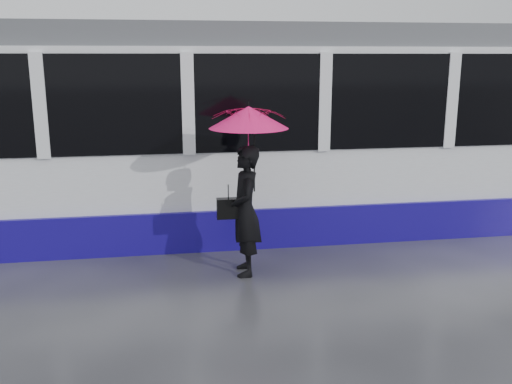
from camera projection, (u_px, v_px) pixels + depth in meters
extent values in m
plane|color=#27272C|center=(167.00, 286.00, 7.28)|extent=(90.00, 90.00, 0.00)
cube|color=#3F3D38|center=(166.00, 242.00, 8.98)|extent=(34.00, 0.07, 0.02)
cube|color=#3F3D38|center=(165.00, 217.00, 10.36)|extent=(34.00, 0.07, 0.02)
cube|color=white|center=(216.00, 139.00, 9.46)|extent=(24.00, 2.40, 2.95)
cube|color=#180B7F|center=(217.00, 209.00, 9.74)|extent=(24.00, 2.56, 0.62)
cube|color=black|center=(215.00, 98.00, 9.30)|extent=(23.00, 2.48, 1.40)
cube|color=#515358|center=(214.00, 36.00, 9.07)|extent=(23.60, 2.20, 0.35)
imported|color=black|center=(245.00, 211.00, 7.53)|extent=(0.43, 0.64, 1.74)
imported|color=#FF1582|center=(249.00, 138.00, 7.31)|extent=(0.97, 0.99, 0.87)
cone|color=#FF1582|center=(249.00, 117.00, 7.25)|extent=(1.05, 1.05, 0.28)
cylinder|color=black|center=(249.00, 104.00, 7.21)|extent=(0.01, 0.01, 0.07)
cylinder|color=black|center=(254.00, 163.00, 7.42)|extent=(0.02, 0.02, 0.76)
cube|color=black|center=(228.00, 208.00, 7.50)|extent=(0.31, 0.14, 0.27)
cylinder|color=black|center=(228.00, 192.00, 7.45)|extent=(0.01, 0.01, 0.18)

